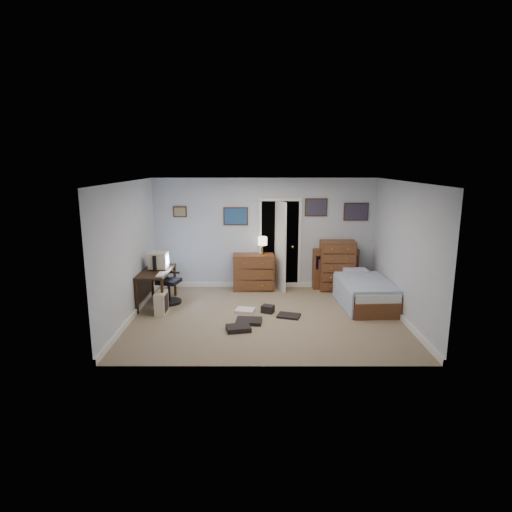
{
  "coord_description": "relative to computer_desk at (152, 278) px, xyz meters",
  "views": [
    {
      "loc": [
        -0.18,
        -7.59,
        2.82
      ],
      "look_at": [
        -0.19,
        0.3,
        1.1
      ],
      "focal_mm": 30.0,
      "sensor_mm": 36.0,
      "label": 1
    }
  ],
  "objects": [
    {
      "name": "office_chair",
      "position": [
        0.25,
        0.08,
        -0.15
      ],
      "size": [
        0.6,
        0.6,
        1.02
      ],
      "rotation": [
        0.0,
        0.0,
        -0.25
      ],
      "color": "black",
      "rests_on": "floor"
    },
    {
      "name": "pc_tower",
      "position": [
        0.29,
        -0.55,
        -0.33
      ],
      "size": [
        0.2,
        0.4,
        0.42
      ],
      "rotation": [
        0.0,
        0.0,
        -0.02
      ],
      "color": "beige",
      "rests_on": "floor"
    },
    {
      "name": "wall_posters",
      "position": [
        2.85,
        1.25,
        1.2
      ],
      "size": [
        4.38,
        0.04,
        0.6
      ],
      "color": "#331E11",
      "rests_on": "floor"
    },
    {
      "name": "floor_clutter",
      "position": [
        2.06,
        -0.93,
        -0.51
      ],
      "size": [
        1.39,
        1.34,
        0.14
      ],
      "rotation": [
        0.0,
        0.0,
        -0.09
      ],
      "color": "black",
      "rests_on": "floor"
    },
    {
      "name": "low_dresser",
      "position": [
        2.04,
        1.04,
        -0.14
      ],
      "size": [
        0.94,
        0.51,
        0.82
      ],
      "primitive_type": "cube",
      "rotation": [
        0.0,
        0.0,
        0.05
      ],
      "color": "brown",
      "rests_on": "floor"
    },
    {
      "name": "floor",
      "position": [
        2.28,
        -0.73,
        -0.55
      ],
      "size": [
        5.0,
        4.0,
        0.02
      ],
      "primitive_type": "cube",
      "color": "gray",
      "rests_on": "ground"
    },
    {
      "name": "bed",
      "position": [
        4.27,
        -0.04,
        -0.27
      ],
      "size": [
        1.04,
        1.82,
        0.58
      ],
      "rotation": [
        0.0,
        0.0,
        0.06
      ],
      "color": "brown",
      "rests_on": "floor"
    },
    {
      "name": "computer_desk",
      "position": [
        0.0,
        0.0,
        0.0
      ],
      "size": [
        0.59,
        1.24,
        0.71
      ],
      "rotation": [
        0.0,
        0.0,
        -0.02
      ],
      "color": "black",
      "rests_on": "floor"
    },
    {
      "name": "media_stack",
      "position": [
        -0.04,
        1.49,
        -0.16
      ],
      "size": [
        0.16,
        0.16,
        0.78
      ],
      "primitive_type": "cube",
      "rotation": [
        0.0,
        0.0,
        -0.05
      ],
      "color": "maroon",
      "rests_on": "floor"
    },
    {
      "name": "keyboard",
      "position": [
        0.26,
        -0.35,
        0.17
      ],
      "size": [
        0.15,
        0.38,
        0.02
      ],
      "primitive_type": "cube",
      "rotation": [
        0.0,
        0.0,
        -0.02
      ],
      "color": "beige",
      "rests_on": "computer_desk"
    },
    {
      "name": "table_lamp",
      "position": [
        2.24,
        1.04,
        0.56
      ],
      "size": [
        0.21,
        0.21,
        0.4
      ],
      "rotation": [
        0.0,
        0.0,
        0.05
      ],
      "color": "gold",
      "rests_on": "low_dresser"
    },
    {
      "name": "tall_dresser",
      "position": [
        3.91,
        1.02,
        0.02
      ],
      "size": [
        0.78,
        0.47,
        1.13
      ],
      "primitive_type": "cube",
      "rotation": [
        0.0,
        0.0,
        -0.02
      ],
      "color": "brown",
      "rests_on": "floor"
    },
    {
      "name": "doorway",
      "position": [
        2.63,
        1.54,
        0.46
      ],
      "size": [
        0.96,
        1.12,
        2.05
      ],
      "color": "black",
      "rests_on": "floor"
    },
    {
      "name": "headboard_bookcase",
      "position": [
        3.9,
        1.13,
        -0.06
      ],
      "size": [
        1.03,
        0.3,
        0.92
      ],
      "rotation": [
        0.0,
        0.0,
        0.04
      ],
      "color": "brown",
      "rests_on": "floor"
    },
    {
      "name": "crt_monitor",
      "position": [
        0.11,
        0.15,
        0.34
      ],
      "size": [
        0.37,
        0.35,
        0.34
      ],
      "rotation": [
        0.0,
        0.0,
        -0.02
      ],
      "color": "beige",
      "rests_on": "computer_desk"
    }
  ]
}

